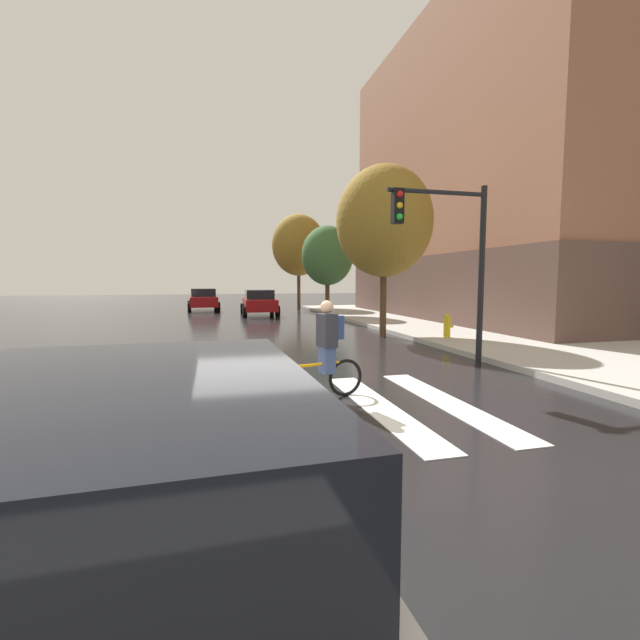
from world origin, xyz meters
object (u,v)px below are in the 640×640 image
manhole_cover (259,512)px  traffic_light_near (451,244)px  sedan_near (132,528)px  sedan_mid (259,302)px  street_tree_near (384,222)px  cyclist (325,350)px  street_tree_far (299,245)px  fire_hydrant (447,326)px  sedan_far (203,299)px  street_tree_mid (327,256)px

manhole_cover → traffic_light_near: traffic_light_near is taller
manhole_cover → sedan_near: bearing=-117.9°
sedan_mid → traffic_light_near: size_ratio=1.03×
sedan_mid → traffic_light_near: bearing=-80.5°
traffic_light_near → street_tree_near: size_ratio=0.69×
sedan_near → cyclist: size_ratio=2.75×
sedan_near → street_tree_far: street_tree_far is taller
sedan_mid → fire_hydrant: bearing=-68.6°
sedan_mid → sedan_far: bearing=123.9°
traffic_light_near → street_tree_mid: street_tree_mid is taller
sedan_mid → cyclist: bearing=-92.5°
street_tree_far → street_tree_near: bearing=-90.1°
manhole_cover → street_tree_near: street_tree_near is taller
street_tree_mid → sedan_near: bearing=-107.7°
street_tree_near → street_tree_mid: bearing=88.9°
street_tree_near → street_tree_far: street_tree_far is taller
manhole_cover → sedan_mid: bearing=83.9°
sedan_near → cyclist: 5.27m
sedan_far → street_tree_near: 17.11m
cyclist → street_tree_far: size_ratio=0.25×
cyclist → fire_hydrant: bearing=44.8°
sedan_far → street_tree_far: (6.60, 0.13, 3.75)m
sedan_near → fire_hydrant: bearing=52.7°
fire_hydrant → street_tree_far: size_ratio=0.12×
traffic_light_near → manhole_cover: bearing=-133.4°
cyclist → fire_hydrant: (5.67, 5.63, -0.31)m
cyclist → fire_hydrant: size_ratio=2.17×
cyclist → street_tree_far: 23.65m
manhole_cover → sedan_near: (-0.76, -1.43, 0.82)m
sedan_near → street_tree_near: street_tree_near is taller
sedan_mid → cyclist: size_ratio=2.57×
fire_hydrant → sedan_far: bearing=115.2°
sedan_mid → sedan_near: bearing=-97.6°
manhole_cover → sedan_mid: sedan_mid is taller
sedan_near → street_tree_mid: street_tree_mid is taller
fire_hydrant → street_tree_far: street_tree_far is taller
street_tree_near → street_tree_mid: (0.17, 8.29, -0.73)m
cyclist → sedan_mid: bearing=87.5°
sedan_far → fire_hydrant: 19.04m
sedan_near → street_tree_near: size_ratio=0.76×
street_tree_mid → cyclist: bearing=-105.3°
fire_hydrant → street_tree_far: 17.88m
manhole_cover → street_tree_far: (5.64, 26.32, 4.51)m
sedan_mid → traffic_light_near: 16.45m
cyclist → street_tree_far: (4.16, 22.99, 3.67)m
sedan_mid → traffic_light_near: traffic_light_near is taller
manhole_cover → sedan_far: (-0.96, 26.19, 0.76)m
sedan_near → traffic_light_near: size_ratio=1.11×
sedan_mid → cyclist: cyclist is taller
sedan_far → manhole_cover: bearing=-87.9°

